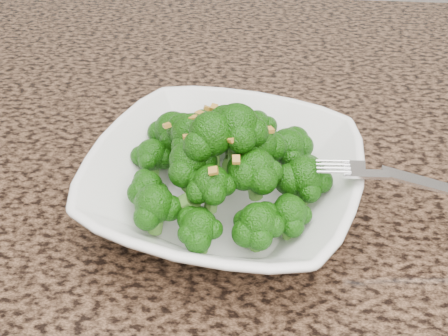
# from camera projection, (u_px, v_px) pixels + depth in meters

# --- Properties ---
(granite_counter) EXTENTS (1.64, 1.04, 0.03)m
(granite_counter) POSITION_uv_depth(u_px,v_px,m) (292.00, 211.00, 0.56)
(granite_counter) COLOR brown
(granite_counter) RESTS_ON cabinet
(bowl) EXTENTS (0.30, 0.30, 0.06)m
(bowl) POSITION_uv_depth(u_px,v_px,m) (224.00, 184.00, 0.52)
(bowl) COLOR white
(bowl) RESTS_ON granite_counter
(broccoli_pile) EXTENTS (0.22, 0.22, 0.07)m
(broccoli_pile) POSITION_uv_depth(u_px,v_px,m) (224.00, 126.00, 0.48)
(broccoli_pile) COLOR #165309
(broccoli_pile) RESTS_ON bowl
(garlic_topping) EXTENTS (0.13, 0.13, 0.01)m
(garlic_topping) POSITION_uv_depth(u_px,v_px,m) (224.00, 88.00, 0.46)
(garlic_topping) COLOR gold
(garlic_topping) RESTS_ON broccoli_pile
(fork) EXTENTS (0.18, 0.04, 0.01)m
(fork) POSITION_uv_depth(u_px,v_px,m) (381.00, 175.00, 0.48)
(fork) COLOR silver
(fork) RESTS_ON bowl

